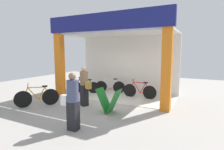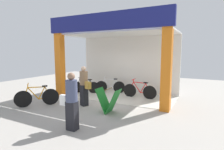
# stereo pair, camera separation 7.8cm
# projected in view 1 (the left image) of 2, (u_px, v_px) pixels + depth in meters

# --- Properties ---
(ground_plane) EXTENTS (19.16, 19.16, 0.00)m
(ground_plane) POSITION_uv_depth(u_px,v_px,m) (106.00, 102.00, 8.16)
(ground_plane) COLOR #9E9991
(ground_plane) RESTS_ON ground
(shop_facade) EXTENTS (5.78, 2.84, 3.84)m
(shop_facade) POSITION_uv_depth(u_px,v_px,m) (119.00, 55.00, 9.10)
(shop_facade) COLOR beige
(shop_facade) RESTS_ON ground
(bicycle_inside_0) EXTENTS (1.56, 0.58, 0.90)m
(bicycle_inside_0) POSITION_uv_depth(u_px,v_px,m) (110.00, 86.00, 9.97)
(bicycle_inside_0) COLOR black
(bicycle_inside_0) RESTS_ON ground
(bicycle_inside_1) EXTENTS (1.67, 0.46, 0.92)m
(bicycle_inside_1) POSITION_uv_depth(u_px,v_px,m) (140.00, 91.00, 8.83)
(bicycle_inside_1) COLOR black
(bicycle_inside_1) RESTS_ON ground
(bicycle_inside_2) EXTENTS (1.52, 0.58, 0.87)m
(bicycle_inside_2) POSITION_uv_depth(u_px,v_px,m) (85.00, 87.00, 9.91)
(bicycle_inside_2) COLOR black
(bicycle_inside_2) RESTS_ON ground
(bicycle_parked_0) EXTENTS (1.17, 1.35, 0.96)m
(bicycle_parked_0) POSITION_uv_depth(u_px,v_px,m) (37.00, 97.00, 7.50)
(bicycle_parked_0) COLOR black
(bicycle_parked_0) RESTS_ON ground
(sandwich_board_sign) EXTENTS (0.85, 0.54, 0.91)m
(sandwich_board_sign) POSITION_uv_depth(u_px,v_px,m) (109.00, 101.00, 6.70)
(sandwich_board_sign) COLOR #197226
(sandwich_board_sign) RESTS_ON ground
(pedestrian_0) EXTENTS (0.57, 0.34, 1.66)m
(pedestrian_0) POSITION_uv_depth(u_px,v_px,m) (72.00, 101.00, 5.16)
(pedestrian_0) COLOR black
(pedestrian_0) RESTS_ON ground
(pedestrian_1) EXTENTS (0.65, 0.46, 1.65)m
(pedestrian_1) POSITION_uv_depth(u_px,v_px,m) (84.00, 86.00, 7.51)
(pedestrian_1) COLOR black
(pedestrian_1) RESTS_ON ground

